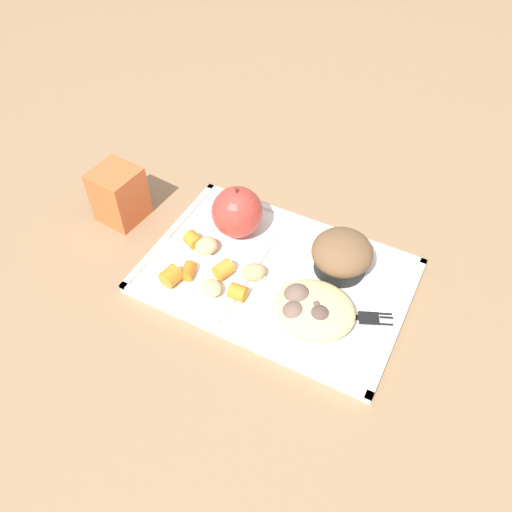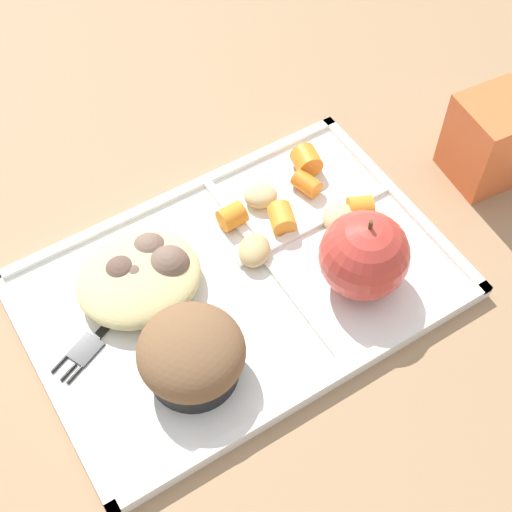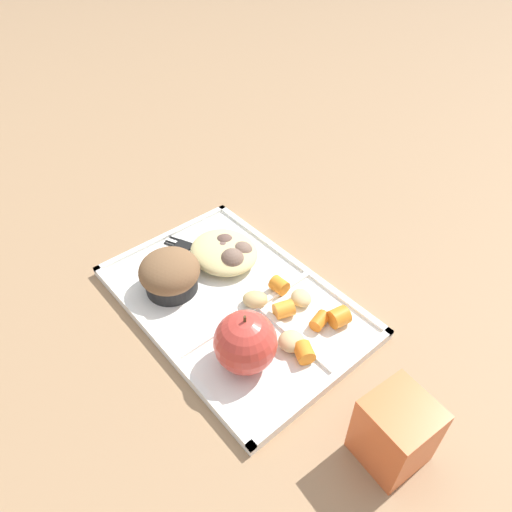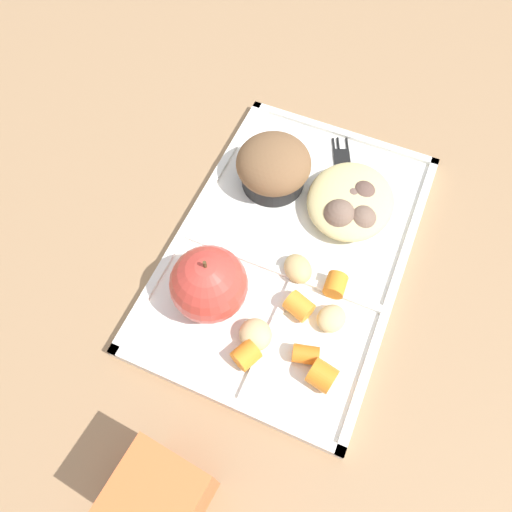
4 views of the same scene
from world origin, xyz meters
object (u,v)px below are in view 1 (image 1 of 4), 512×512
Objects in this scene: lunch_tray at (276,277)px; milk_carton at (119,195)px; bran_muffin at (342,255)px; plastic_fork at (349,317)px; green_apple at (237,212)px.

lunch_tray is 0.29m from milk_carton.
bran_muffin is 0.64× the size of plastic_fork.
green_apple is at bearing 160.25° from plastic_fork.
green_apple is 0.63× the size of plastic_fork.
green_apple is at bearing 19.83° from milk_carton.
green_apple is at bearing 180.00° from bran_muffin.
bran_muffin is at bearing 119.56° from plastic_fork.
lunch_tray is at bearing 169.33° from plastic_fork.
green_apple reaches higher than lunch_tray.
green_apple reaches higher than milk_carton.
bran_muffin reaches higher than plastic_fork.
green_apple is (-0.09, 0.05, 0.04)m from lunch_tray.
bran_muffin is (0.08, 0.05, 0.03)m from lunch_tray.
bran_muffin reaches higher than lunch_tray.
plastic_fork is at bearing -10.67° from lunch_tray.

